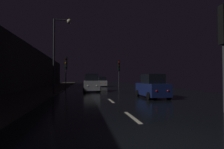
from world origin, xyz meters
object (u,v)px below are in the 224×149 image
object	(u,v)px
traffic_light_far_left	(66,66)
traffic_light_near_right	(224,34)
traffic_light_far_right	(119,68)
car_distant_taillights	(102,82)
car_parked_right_near	(152,87)
streetlamp_overhead	(59,44)
car_approaching_headlights	(91,83)

from	to	relation	value
traffic_light_far_left	traffic_light_near_right	bearing A→B (deg)	36.98
traffic_light_far_right	car_distant_taillights	bearing A→B (deg)	-155.24
car_parked_right_near	streetlamp_overhead	bearing A→B (deg)	67.95
traffic_light_far_left	car_parked_right_near	bearing A→B (deg)	44.02
traffic_light_far_right	car_approaching_headlights	distance (m)	10.84
traffic_light_far_left	streetlamp_overhead	bearing A→B (deg)	13.66
traffic_light_far_right	car_distant_taillights	distance (m)	5.57
traffic_light_near_right	streetlamp_overhead	size ratio (longest dim) A/B	0.70
car_approaching_headlights	car_distant_taillights	bearing A→B (deg)	167.73
car_distant_taillights	streetlamp_overhead	bearing A→B (deg)	161.03
streetlamp_overhead	traffic_light_far_left	bearing A→B (deg)	91.46
traffic_light_far_right	traffic_light_far_left	world-z (taller)	traffic_light_far_left
traffic_light_far_left	traffic_light_near_right	size ratio (longest dim) A/B	0.95
streetlamp_overhead	car_parked_right_near	xyz separation A→B (m)	(7.99, -3.24, -3.95)
traffic_light_far_left	car_approaching_headlights	world-z (taller)	traffic_light_far_left
streetlamp_overhead	car_approaching_headlights	world-z (taller)	streetlamp_overhead
traffic_light_far_left	car_distant_taillights	xyz separation A→B (m)	(6.43, 7.91, -2.69)
traffic_light_far_left	streetlamp_overhead	distance (m)	10.14
streetlamp_overhead	car_distant_taillights	world-z (taller)	streetlamp_overhead
traffic_light_far_left	car_parked_right_near	distance (m)	15.87
car_parked_right_near	car_distant_taillights	bearing A→B (deg)	4.90
traffic_light_far_right	car_approaching_headlights	size ratio (longest dim) A/B	1.13
traffic_light_far_right	streetlamp_overhead	bearing A→B (deg)	-40.13
traffic_light_near_right	traffic_light_far_left	bearing A→B (deg)	-154.66
car_distant_taillights	car_parked_right_near	xyz separation A→B (m)	(1.82, -21.21, 0.02)
traffic_light_far_right	car_distant_taillights	size ratio (longest dim) A/B	1.28
traffic_light_far_left	streetlamp_overhead	world-z (taller)	streetlamp_overhead
traffic_light_far_left	car_distant_taillights	size ratio (longest dim) A/B	1.28
traffic_light_far_right	traffic_light_far_left	size ratio (longest dim) A/B	1.00
traffic_light_near_right	streetlamp_overhead	bearing A→B (deg)	-137.12
traffic_light_far_right	car_parked_right_near	world-z (taller)	traffic_light_far_right
car_approaching_headlights	traffic_light_near_right	bearing A→B (deg)	20.85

